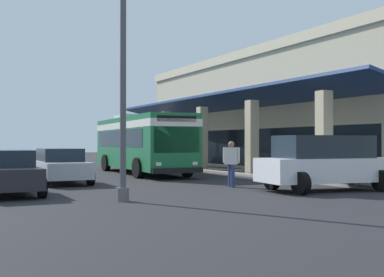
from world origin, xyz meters
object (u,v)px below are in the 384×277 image
at_px(parked_sedan_charcoal, 6,172).
at_px(pedestrian, 231,161).
at_px(parked_sedan_silver, 60,166).
at_px(transit_bus, 141,140).
at_px(potted_palm, 167,156).
at_px(lot_light_pole, 123,53).
at_px(parked_suv_white, 325,162).

distance_m(parked_sedan_charcoal, pedestrian, 8.19).
bearing_deg(parked_sedan_silver, transit_bus, 131.03).
height_order(parked_sedan_silver, potted_palm, potted_palm).
distance_m(parked_sedan_silver, lot_light_pole, 8.19).
bearing_deg(parked_suv_white, lot_light_pole, -91.89).
xyz_separation_m(parked_sedan_silver, lot_light_pole, (7.36, 0.15, 3.59)).
height_order(transit_bus, pedestrian, transit_bus).
distance_m(pedestrian, lot_light_pole, 6.78).
bearing_deg(parked_sedan_charcoal, pedestrian, 82.73).
relative_size(transit_bus, potted_palm, 4.28).
distance_m(parked_suv_white, potted_palm, 21.36).
bearing_deg(transit_bus, parked_sedan_silver, -48.97).
xyz_separation_m(potted_palm, lot_light_pole, (20.82, -10.99, 3.61)).
xyz_separation_m(transit_bus, parked_suv_white, (12.46, 2.09, -0.84)).
xyz_separation_m(parked_suv_white, lot_light_pole, (-0.25, -7.51, 3.33)).
bearing_deg(lot_light_pole, parked_sedan_silver, -178.80).
distance_m(parked_sedan_charcoal, lot_light_pole, 5.80).
xyz_separation_m(parked_suv_white, potted_palm, (-21.07, 3.48, -0.28)).
bearing_deg(parked_sedan_silver, lot_light_pole, 1.20).
height_order(transit_bus, lot_light_pole, lot_light_pole).
relative_size(parked_sedan_silver, potted_palm, 1.68).
bearing_deg(parked_sedan_silver, parked_suv_white, 45.20).
bearing_deg(pedestrian, potted_palm, 162.79).
distance_m(parked_suv_white, parked_sedan_silver, 10.80).
relative_size(potted_palm, lot_light_pole, 0.33).
distance_m(parked_suv_white, pedestrian, 3.55).
bearing_deg(pedestrian, parked_suv_white, 37.93).
distance_m(transit_bus, lot_light_pole, 13.58).
height_order(parked_suv_white, parked_sedan_charcoal, parked_suv_white).
relative_size(parked_sedan_charcoal, potted_palm, 1.66).
distance_m(transit_bus, parked_sedan_silver, 7.47).
relative_size(parked_suv_white, lot_light_pole, 0.62).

